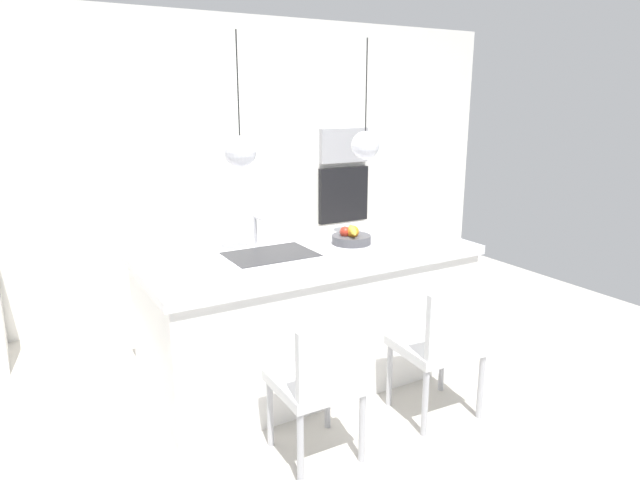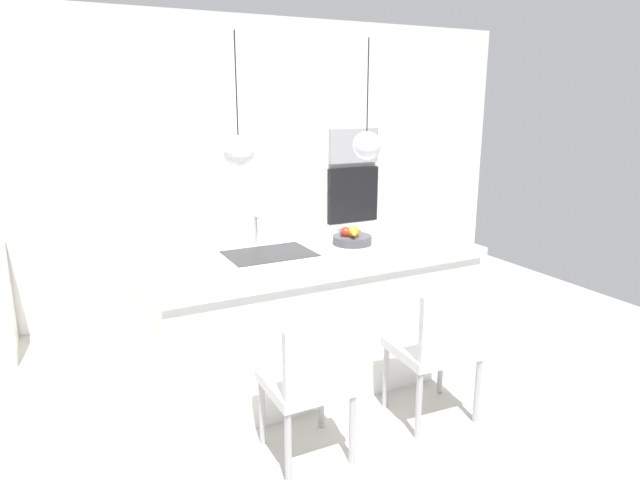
{
  "view_description": "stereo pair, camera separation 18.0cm",
  "coord_description": "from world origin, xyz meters",
  "px_view_note": "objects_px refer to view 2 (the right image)",
  "views": [
    {
      "loc": [
        -1.72,
        -3.15,
        1.89
      ],
      "look_at": [
        0.1,
        0.0,
        0.95
      ],
      "focal_mm": 30.99,
      "sensor_mm": 36.0,
      "label": 1
    },
    {
      "loc": [
        -1.56,
        -3.24,
        1.89
      ],
      "look_at": [
        0.1,
        0.0,
        0.95
      ],
      "focal_mm": 30.99,
      "sensor_mm": 36.0,
      "label": 2
    }
  ],
  "objects_px": {
    "chair_near": "(311,379)",
    "oven": "(352,195)",
    "fruit_bowl": "(352,238)",
    "microwave": "(353,146)",
    "chair_middle": "(439,344)"
  },
  "relations": [
    {
      "from": "chair_near",
      "to": "chair_middle",
      "type": "bearing_deg",
      "value": -0.17
    },
    {
      "from": "fruit_bowl",
      "to": "chair_middle",
      "type": "bearing_deg",
      "value": -84.47
    },
    {
      "from": "microwave",
      "to": "chair_near",
      "type": "relative_size",
      "value": 0.65
    },
    {
      "from": "fruit_bowl",
      "to": "oven",
      "type": "distance_m",
      "value": 1.87
    },
    {
      "from": "microwave",
      "to": "chair_near",
      "type": "bearing_deg",
      "value": -124.42
    },
    {
      "from": "fruit_bowl",
      "to": "chair_middle",
      "type": "distance_m",
      "value": 0.99
    },
    {
      "from": "fruit_bowl",
      "to": "chair_near",
      "type": "relative_size",
      "value": 0.33
    },
    {
      "from": "fruit_bowl",
      "to": "oven",
      "type": "xyz_separation_m",
      "value": [
        0.95,
        1.61,
        -0.02
      ]
    },
    {
      "from": "chair_middle",
      "to": "oven",
      "type": "bearing_deg",
      "value": 70.82
    },
    {
      "from": "fruit_bowl",
      "to": "chair_middle",
      "type": "xyz_separation_m",
      "value": [
        0.09,
        -0.88,
        -0.45
      ]
    },
    {
      "from": "microwave",
      "to": "chair_middle",
      "type": "height_order",
      "value": "microwave"
    },
    {
      "from": "fruit_bowl",
      "to": "oven",
      "type": "relative_size",
      "value": 0.49
    },
    {
      "from": "chair_near",
      "to": "fruit_bowl",
      "type": "bearing_deg",
      "value": 49.31
    },
    {
      "from": "fruit_bowl",
      "to": "chair_middle",
      "type": "height_order",
      "value": "fruit_bowl"
    },
    {
      "from": "chair_near",
      "to": "oven",
      "type": "bearing_deg",
      "value": 55.58
    }
  ]
}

